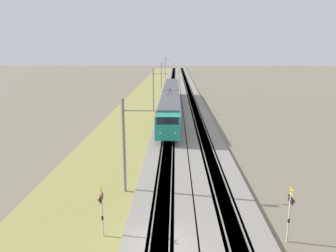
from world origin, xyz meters
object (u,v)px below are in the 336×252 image
object	(u,v)px
crossing_signal_near	(102,207)
catenary_mast_mid	(154,90)
crossing_signal_far	(290,209)
catenary_mast_near	(125,145)
passenger_train	(171,99)
catenary_mast_far	(162,75)
catenary_mast_distant	(165,67)

from	to	relation	value
crossing_signal_near	catenary_mast_mid	world-z (taller)	catenary_mast_mid
crossing_signal_far	catenary_mast_near	world-z (taller)	catenary_mast_near
passenger_train	crossing_signal_near	xyz separation A→B (m)	(-39.06, 3.38, -0.38)
crossing_signal_near	catenary_mast_far	world-z (taller)	catenary_mast_far
catenary_mast_distant	catenary_mast_near	bearing A→B (deg)	-180.00
passenger_train	catenary_mast_distant	size ratio (longest dim) A/B	5.44
catenary_mast_near	catenary_mast_far	xyz separation A→B (m)	(66.26, -0.00, -0.06)
passenger_train	crossing_signal_far	xyz separation A→B (m)	(-39.23, -7.29, -0.31)
passenger_train	catenary_mast_far	size ratio (longest dim) A/B	5.96
catenary_mast_near	catenary_mast_far	world-z (taller)	catenary_mast_near
crossing_signal_near	crossing_signal_far	bearing A→B (deg)	179.09
passenger_train	crossing_signal_near	world-z (taller)	passenger_train
crossing_signal_near	catenary_mast_near	bearing A→B (deg)	-94.18
crossing_signal_far	catenary_mast_near	bearing A→B (deg)	148.06
crossing_signal_far	catenary_mast_far	bearing A→B (deg)	98.01
passenger_train	catenary_mast_far	world-z (taller)	catenary_mast_far
catenary_mast_near	passenger_train	bearing A→B (deg)	-5.08
passenger_train	crossing_signal_near	size ratio (longest dim) A/B	13.27
passenger_train	catenary_mast_distant	world-z (taller)	catenary_mast_distant
crossing_signal_near	catenary_mast_mid	distance (m)	39.38
crossing_signal_near	catenary_mast_distant	size ratio (longest dim) A/B	0.41
catenary_mast_far	catenary_mast_mid	bearing A→B (deg)	180.00
catenary_mast_near	crossing_signal_far	bearing A→B (deg)	-121.94
crossing_signal_near	catenary_mast_far	size ratio (longest dim) A/B	0.45
catenary_mast_far	catenary_mast_distant	world-z (taller)	catenary_mast_distant
catenary_mast_far	catenary_mast_distant	distance (m)	33.13
crossing_signal_near	catenary_mast_far	bearing A→B (deg)	-90.36
catenary_mast_mid	catenary_mast_distant	xyz separation A→B (m)	(66.26, 0.00, 0.19)
crossing_signal_far	catenary_mast_distant	bearing A→B (deg)	95.52
passenger_train	crossing_signal_far	bearing A→B (deg)	10.53
catenary_mast_mid	passenger_train	bearing A→B (deg)	-95.20
catenary_mast_mid	catenary_mast_distant	world-z (taller)	catenary_mast_distant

